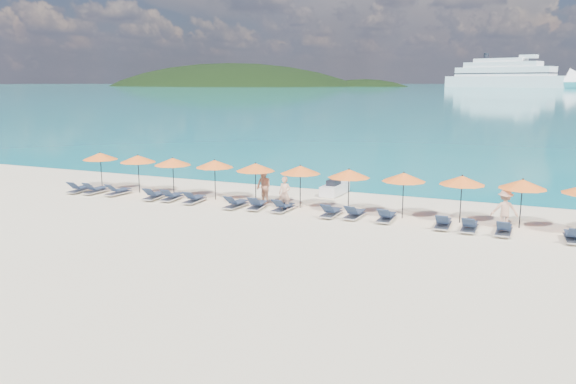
% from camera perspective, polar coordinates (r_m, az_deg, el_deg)
% --- Properties ---
extents(ground, '(1400.00, 1400.00, 0.00)m').
position_cam_1_polar(ground, '(24.88, -2.71, -3.96)').
color(ground, beige).
extents(sea, '(1600.00, 1300.00, 0.01)m').
position_cam_1_polar(sea, '(681.72, 22.51, 9.90)').
color(sea, '#1FA9B2').
rests_on(sea, ground).
extents(headland_main, '(374.00, 242.00, 126.50)m').
position_cam_1_polar(headland_main, '(643.25, -5.93, 7.26)').
color(headland_main, black).
rests_on(headland_main, ground).
extents(headland_small, '(162.00, 126.00, 85.50)m').
position_cam_1_polar(headland_small, '(604.77, 7.65, 7.25)').
color(headland_small, black).
rests_on(headland_small, ground).
extents(cruise_ship, '(130.15, 74.81, 37.15)m').
position_cam_1_polar(cruise_ship, '(547.50, 22.34, 10.79)').
color(cruise_ship, white).
rests_on(cruise_ship, ground).
extents(jetski, '(1.09, 2.55, 0.89)m').
position_cam_1_polar(jetski, '(32.72, 4.76, 0.38)').
color(jetski, silver).
rests_on(jetski, ground).
extents(beachgoer_a, '(0.63, 0.41, 1.73)m').
position_cam_1_polar(beachgoer_a, '(28.59, -0.34, -0.16)').
color(beachgoer_a, '#DDA281').
rests_on(beachgoer_a, ground).
extents(beachgoer_b, '(1.04, 0.86, 1.85)m').
position_cam_1_polar(beachgoer_b, '(30.14, -2.49, 0.55)').
color(beachgoer_b, '#DDA281').
rests_on(beachgoer_b, ground).
extents(beachgoer_c, '(1.25, 0.75, 1.81)m').
position_cam_1_polar(beachgoer_c, '(26.68, 21.16, -1.68)').
color(beachgoer_c, '#DDA281').
rests_on(beachgoer_c, ground).
extents(umbrella_0, '(2.10, 2.10, 2.28)m').
position_cam_1_polar(umbrella_0, '(35.91, -18.54, 3.47)').
color(umbrella_0, black).
rests_on(umbrella_0, ground).
extents(umbrella_1, '(2.10, 2.10, 2.28)m').
position_cam_1_polar(umbrella_1, '(34.07, -15.01, 3.28)').
color(umbrella_1, black).
rests_on(umbrella_1, ground).
extents(umbrella_2, '(2.10, 2.10, 2.28)m').
position_cam_1_polar(umbrella_2, '(32.42, -11.63, 3.04)').
color(umbrella_2, black).
rests_on(umbrella_2, ground).
extents(umbrella_3, '(2.10, 2.10, 2.28)m').
position_cam_1_polar(umbrella_3, '(31.20, -7.47, 2.86)').
color(umbrella_3, black).
rests_on(umbrella_3, ground).
extents(umbrella_4, '(2.10, 2.10, 2.28)m').
position_cam_1_polar(umbrella_4, '(29.76, -3.32, 2.53)').
color(umbrella_4, black).
rests_on(umbrella_4, ground).
extents(umbrella_5, '(2.10, 2.10, 2.28)m').
position_cam_1_polar(umbrella_5, '(28.88, 1.26, 2.28)').
color(umbrella_5, black).
rests_on(umbrella_5, ground).
extents(umbrella_6, '(2.10, 2.10, 2.28)m').
position_cam_1_polar(umbrella_6, '(27.86, 6.21, 1.88)').
color(umbrella_6, black).
rests_on(umbrella_6, ground).
extents(umbrella_7, '(2.10, 2.10, 2.28)m').
position_cam_1_polar(umbrella_7, '(27.23, 11.68, 1.50)').
color(umbrella_7, black).
rests_on(umbrella_7, ground).
extents(umbrella_8, '(2.10, 2.10, 2.28)m').
position_cam_1_polar(umbrella_8, '(27.04, 17.27, 1.15)').
color(umbrella_8, black).
rests_on(umbrella_8, ground).
extents(umbrella_9, '(2.10, 2.10, 2.28)m').
position_cam_1_polar(umbrella_9, '(26.95, 22.74, 0.75)').
color(umbrella_9, black).
rests_on(umbrella_9, ground).
extents(lounger_0, '(0.71, 1.73, 0.66)m').
position_cam_1_polar(lounger_0, '(35.37, -20.41, 0.31)').
color(lounger_0, silver).
rests_on(lounger_0, ground).
extents(lounger_1, '(0.71, 1.73, 0.66)m').
position_cam_1_polar(lounger_1, '(34.75, -18.95, 0.22)').
color(lounger_1, silver).
rests_on(lounger_1, ground).
extents(lounger_2, '(0.77, 1.75, 0.66)m').
position_cam_1_polar(lounger_2, '(33.86, -16.89, 0.07)').
color(lounger_2, silver).
rests_on(lounger_2, ground).
extents(lounger_3, '(0.79, 1.75, 0.66)m').
position_cam_1_polar(lounger_3, '(32.13, -13.44, -0.34)').
color(lounger_3, silver).
rests_on(lounger_3, ground).
extents(lounger_4, '(0.72, 1.73, 0.66)m').
position_cam_1_polar(lounger_4, '(31.60, -11.71, -0.45)').
color(lounger_4, silver).
rests_on(lounger_4, ground).
extents(lounger_5, '(0.68, 1.72, 0.66)m').
position_cam_1_polar(lounger_5, '(30.75, -9.51, -0.69)').
color(lounger_5, silver).
rests_on(lounger_5, ground).
extents(lounger_6, '(0.78, 1.75, 0.66)m').
position_cam_1_polar(lounger_6, '(29.26, -5.31, -1.20)').
color(lounger_6, silver).
rests_on(lounger_6, ground).
extents(lounger_7, '(0.78, 1.75, 0.66)m').
position_cam_1_polar(lounger_7, '(28.92, -3.13, -1.31)').
color(lounger_7, silver).
rests_on(lounger_7, ground).
extents(lounger_8, '(0.72, 1.73, 0.66)m').
position_cam_1_polar(lounger_8, '(28.38, -0.50, -1.54)').
color(lounger_8, silver).
rests_on(lounger_8, ground).
extents(lounger_9, '(0.70, 1.73, 0.66)m').
position_cam_1_polar(lounger_9, '(27.39, 4.40, -2.05)').
color(lounger_9, silver).
rests_on(lounger_9, ground).
extents(lounger_10, '(0.74, 1.74, 0.66)m').
position_cam_1_polar(lounger_10, '(27.17, 6.77, -2.21)').
color(lounger_10, silver).
rests_on(lounger_10, ground).
extents(lounger_11, '(0.64, 1.71, 0.66)m').
position_cam_1_polar(lounger_11, '(26.79, 9.97, -2.49)').
color(lounger_11, silver).
rests_on(lounger_11, ground).
extents(lounger_12, '(0.65, 1.71, 0.66)m').
position_cam_1_polar(lounger_12, '(26.16, 15.48, -3.07)').
color(lounger_12, silver).
rests_on(lounger_12, ground).
extents(lounger_13, '(0.65, 1.71, 0.66)m').
position_cam_1_polar(lounger_13, '(25.96, 17.95, -3.32)').
color(lounger_13, silver).
rests_on(lounger_13, ground).
extents(lounger_14, '(0.68, 1.72, 0.66)m').
position_cam_1_polar(lounger_14, '(25.87, 21.08, -3.58)').
color(lounger_14, silver).
rests_on(lounger_14, ground).
extents(lounger_15, '(0.71, 1.73, 0.66)m').
position_cam_1_polar(lounger_15, '(25.92, 26.98, -4.04)').
color(lounger_15, silver).
rests_on(lounger_15, ground).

